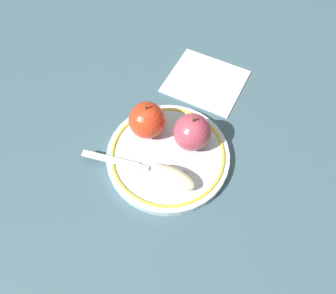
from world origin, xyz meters
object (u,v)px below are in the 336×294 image
(apple_slice_front, at_px, (173,178))
(fork, at_px, (130,164))
(plate, at_px, (168,155))
(napkin_folded, at_px, (206,81))
(apple_red_whole, at_px, (192,132))
(apple_second_whole, at_px, (147,120))

(apple_slice_front, distance_m, fork, 0.08)
(plate, height_order, napkin_folded, plate)
(apple_red_whole, distance_m, napkin_folded, 0.17)
(plate, bearing_deg, fork, 121.57)
(apple_slice_front, xyz_separation_m, fork, (0.01, 0.08, -0.01))
(apple_red_whole, distance_m, apple_second_whole, 0.08)
(apple_red_whole, relative_size, napkin_folded, 0.49)
(apple_second_whole, relative_size, fork, 0.39)
(apple_red_whole, relative_size, apple_second_whole, 1.00)
(plate, relative_size, apple_red_whole, 2.98)
(fork, distance_m, napkin_folded, 0.25)
(fork, bearing_deg, napkin_folded, 70.08)
(apple_red_whole, bearing_deg, apple_slice_front, 168.64)
(apple_second_whole, bearing_deg, plate, -130.49)
(napkin_folded, bearing_deg, apple_red_whole, 178.71)
(apple_second_whole, height_order, apple_slice_front, apple_second_whole)
(fork, bearing_deg, apple_red_whole, 38.28)
(plate, height_order, apple_second_whole, apple_second_whole)
(plate, distance_m, napkin_folded, 0.20)
(plate, distance_m, apple_second_whole, 0.07)
(apple_second_whole, bearing_deg, apple_slice_front, -144.17)
(apple_red_whole, bearing_deg, fork, 125.17)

